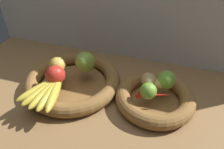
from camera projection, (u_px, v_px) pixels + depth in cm
name	position (u px, v px, depth cm)	size (l,w,h in cm)	color
ground_plane	(116.00, 100.00, 81.04)	(140.00, 90.00, 3.00)	olive
fruit_bowl_left	(73.00, 81.00, 83.83)	(37.12, 37.12, 5.43)	brown
fruit_bowl_right	(155.00, 98.00, 76.29)	(28.39, 28.39, 5.43)	brown
apple_red_front	(56.00, 75.00, 76.37)	(7.08, 7.08, 7.08)	red
apple_green_back	(85.00, 62.00, 82.26)	(7.89, 7.89, 7.89)	#7AA338
apple_golden_left	(58.00, 65.00, 81.66)	(6.46, 6.46, 6.46)	gold
banana_bunch_front	(46.00, 91.00, 72.26)	(15.05, 18.50, 3.23)	gold
potato_oblong	(148.00, 80.00, 75.77)	(6.12, 5.41, 4.96)	tan
potato_back	(163.00, 81.00, 75.85)	(8.32, 5.08, 4.38)	tan
lime_near	(148.00, 91.00, 70.59)	(5.77, 5.77, 5.77)	#6B9E33
lime_far	(166.00, 80.00, 74.58)	(6.62, 6.62, 6.62)	#6B9E33
chili_pepper	(153.00, 95.00, 71.84)	(1.86, 1.86, 11.85)	red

